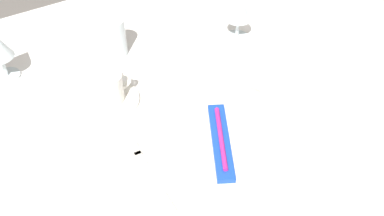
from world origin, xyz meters
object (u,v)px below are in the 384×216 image
coffee_cup_left (108,87)px  fork_outer (149,172)px  dinner_plate (221,145)px  toothbrush_package (222,140)px  drink_tumbler (114,39)px  spoon_soup (271,109)px  wine_glass_left (239,9)px

coffee_cup_left → fork_outer: bearing=-94.6°
dinner_plate → fork_outer: bearing=172.6°
toothbrush_package → drink_tumbler: bearing=97.2°
spoon_soup → drink_tumbler: bearing=119.5°
toothbrush_package → wine_glass_left: 0.41m
fork_outer → coffee_cup_left: coffee_cup_left is taller
toothbrush_package → coffee_cup_left: size_ratio=2.09×
fork_outer → wine_glass_left: bearing=34.7°
dinner_plate → toothbrush_package: bearing=180.0°
coffee_cup_left → drink_tumbler: bearing=61.6°
spoon_soup → wine_glass_left: 0.31m
coffee_cup_left → wine_glass_left: (0.40, 0.06, 0.05)m
fork_outer → drink_tumbler: 0.42m
coffee_cup_left → wine_glass_left: size_ratio=0.73×
wine_glass_left → drink_tumbler: (-0.31, 0.11, -0.05)m
wine_glass_left → fork_outer: bearing=-145.3°
wine_glass_left → coffee_cup_left: bearing=-171.8°
dinner_plate → coffee_cup_left: (-0.14, 0.26, 0.04)m
dinner_plate → fork_outer: size_ratio=1.32×
coffee_cup_left → wine_glass_left: 0.41m
dinner_plate → wine_glass_left: wine_glass_left is taller
spoon_soup → coffee_cup_left: size_ratio=2.31×
dinner_plate → toothbrush_package: size_ratio=1.33×
spoon_soup → dinner_plate: bearing=-167.1°
drink_tumbler → spoon_soup: bearing=-60.5°
toothbrush_package → fork_outer: size_ratio=1.00×
dinner_plate → drink_tumbler: 0.43m
spoon_soup → wine_glass_left: (0.10, 0.28, 0.09)m
fork_outer → wine_glass_left: size_ratio=1.52×
spoon_soup → wine_glass_left: size_ratio=1.68×
wine_glass_left → drink_tumbler: 0.34m
dinner_plate → wine_glass_left: bearing=50.2°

